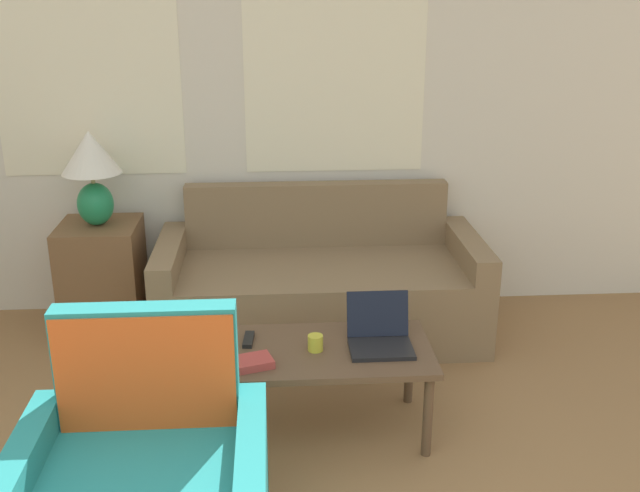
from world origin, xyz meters
TOP-DOWN VIEW (x-y plane):
  - wall_back at (-0.00, 3.76)m, footprint 6.90×0.06m
  - couch at (0.53, 3.32)m, footprint 1.91×0.85m
  - side_table at (-0.78, 3.43)m, footprint 0.46×0.46m
  - table_lamp at (-0.78, 3.43)m, footprint 0.34×0.34m
  - coffee_table at (0.45, 2.22)m, footprint 1.04×0.56m
  - laptop at (0.73, 2.23)m, footprint 0.29×0.28m
  - cup_navy at (0.43, 2.20)m, footprint 0.07×0.07m
  - book_red at (0.15, 2.07)m, footprint 0.19×0.17m
  - tv_remote at (0.13, 2.31)m, footprint 0.06×0.15m

SIDE VIEW (x-z plane):
  - couch at x=0.53m, z-range -0.15..0.70m
  - side_table at x=-0.78m, z-range 0.00..0.67m
  - coffee_table at x=0.45m, z-range 0.17..0.60m
  - tv_remote at x=0.13m, z-range 0.43..0.45m
  - book_red at x=0.15m, z-range 0.43..0.47m
  - cup_navy at x=0.43m, z-range 0.43..0.51m
  - laptop at x=0.73m, z-range 0.37..0.60m
  - table_lamp at x=-0.78m, z-range 0.74..1.30m
  - wall_back at x=0.00m, z-range 0.01..2.61m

